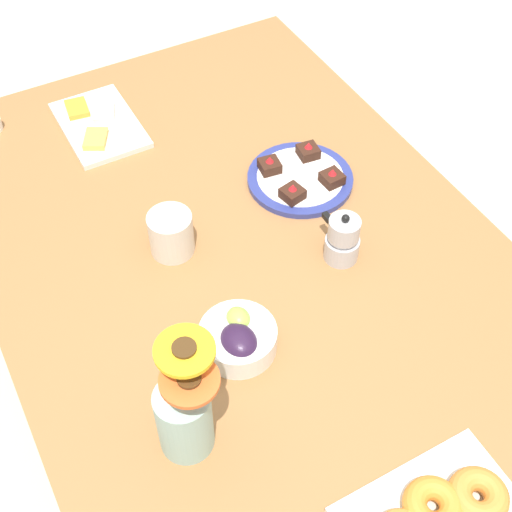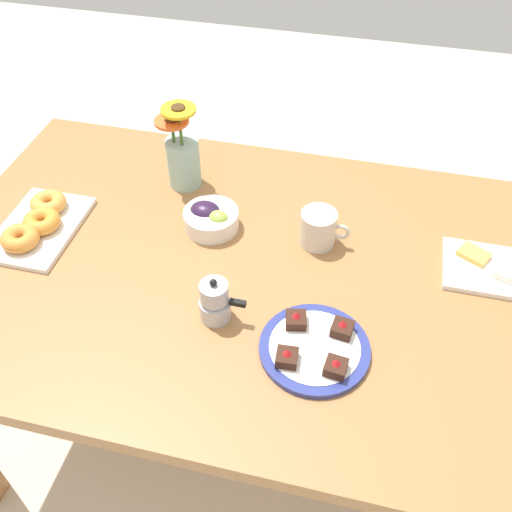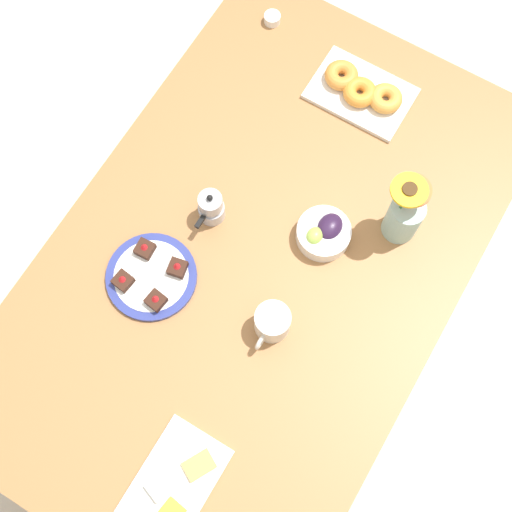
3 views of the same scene
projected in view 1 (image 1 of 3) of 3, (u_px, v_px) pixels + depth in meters
ground_plane at (256, 439)px, 1.98m from camera, size 6.00×6.00×0.00m
dining_table at (256, 295)px, 1.49m from camera, size 1.60×1.00×0.74m
coffee_mug at (171, 233)px, 1.42m from camera, size 0.13×0.09×0.09m
grape_bowl at (238, 338)px, 1.28m from camera, size 0.14×0.14×0.07m
cheese_platter at (99, 124)px, 1.70m from camera, size 0.26×0.17×0.03m
dessert_plate at (300, 178)px, 1.58m from camera, size 0.24×0.24×0.05m
flower_vase at (185, 414)px, 1.11m from camera, size 0.11×0.11×0.25m
moka_pot at (343, 240)px, 1.41m from camera, size 0.11×0.07×0.12m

